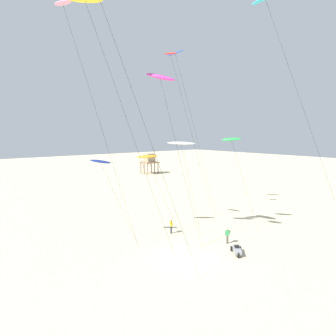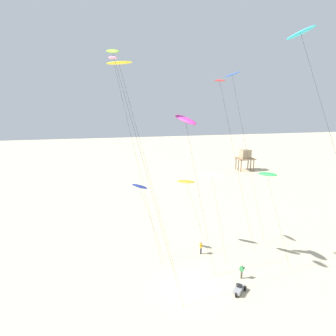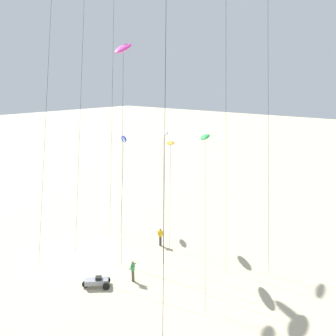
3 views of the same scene
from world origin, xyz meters
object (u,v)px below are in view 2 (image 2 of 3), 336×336
at_px(kite_red, 221,85).
at_px(kite_yellow, 120,65).
at_px(kite_navy, 140,187).
at_px(kite_blue, 233,78).
at_px(stilt_house, 245,156).
at_px(beach_buggy, 239,289).
at_px(kite_green, 268,175).
at_px(kite_white, 212,176).
at_px(kite_lime, 114,55).
at_px(kite_flyer_nearest, 201,248).
at_px(kite_magenta, 186,120).
at_px(kite_flyer_middle, 242,271).
at_px(kite_orange, 186,182).
at_px(kite_pink, 113,61).
at_px(kite_cyan, 302,37).

xyz_separation_m(kite_red, kite_yellow, (-13.16, -4.04, 1.78)).
relative_size(kite_navy, kite_red, 0.41).
relative_size(kite_blue, stilt_house, 3.96).
height_order(kite_navy, beach_buggy, kite_navy).
distance_m(kite_green, kite_white, 6.42).
bearing_deg(kite_yellow, kite_blue, 21.34).
xyz_separation_m(kite_red, kite_lime, (-13.88, -7.01, 2.38)).
height_order(kite_red, stilt_house, kite_red).
bearing_deg(kite_flyer_nearest, kite_lime, -164.81).
relative_size(kite_yellow, kite_lime, 0.96).
xyz_separation_m(kite_yellow, kite_lime, (-0.72, -2.97, 0.60)).
relative_size(kite_navy, kite_yellow, 0.39).
bearing_deg(kite_magenta, kite_flyer_middle, -40.67).
bearing_deg(kite_orange, kite_green, -36.34).
bearing_deg(kite_pink, kite_flyer_middle, -39.45).
bearing_deg(kite_cyan, stilt_house, 67.99).
bearing_deg(kite_red, kite_white, -118.19).
relative_size(kite_navy, kite_white, 0.84).
bearing_deg(stilt_house, kite_magenta, -124.01).
relative_size(kite_magenta, stilt_house, 3.07).
distance_m(kite_orange, kite_flyer_nearest, 8.68).
relative_size(kite_orange, kite_flyer_middle, 5.59).
bearing_deg(kite_flyer_nearest, kite_green, -24.01).
xyz_separation_m(kite_white, kite_lime, (-11.30, -2.19, 13.13)).
distance_m(kite_red, kite_pink, 13.88).
bearing_deg(kite_navy, kite_white, -21.45).
xyz_separation_m(kite_navy, kite_lime, (-2.90, -5.49, 15.02)).
height_order(kite_white, kite_flyer_nearest, kite_white).
bearing_deg(kite_navy, kite_pink, 147.91).
distance_m(kite_cyan, kite_green, 14.88).
distance_m(kite_orange, stilt_house, 48.75).
bearing_deg(kite_flyer_nearest, kite_magenta, -150.65).
bearing_deg(kite_green, beach_buggy, -135.78).
relative_size(kite_white, kite_flyer_nearest, 6.51).
bearing_deg(kite_magenta, kite_orange, 72.49).
distance_m(kite_magenta, kite_red, 9.38).
xyz_separation_m(kite_pink, kite_flyer_nearest, (10.06, -4.34, -23.15)).
bearing_deg(kite_pink, kite_lime, -92.10).
relative_size(kite_orange, kite_navy, 1.02).
xyz_separation_m(kite_cyan, kite_red, (-3.37, 11.29, -3.96)).
distance_m(kite_orange, kite_navy, 6.14).
distance_m(kite_green, kite_flyer_nearest, 12.61).
bearing_deg(kite_pink, kite_cyan, -33.92).
height_order(kite_yellow, kite_pink, kite_pink).
bearing_deg(kite_flyer_nearest, kite_pink, 156.66).
relative_size(kite_navy, kite_flyer_nearest, 5.48).
xyz_separation_m(kite_blue, kite_flyer_nearest, (-6.15, -6.33, -21.51)).
bearing_deg(kite_cyan, kite_yellow, 156.30).
bearing_deg(kite_green, kite_red, 114.61).
relative_size(kite_flyer_nearest, beach_buggy, 0.87).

